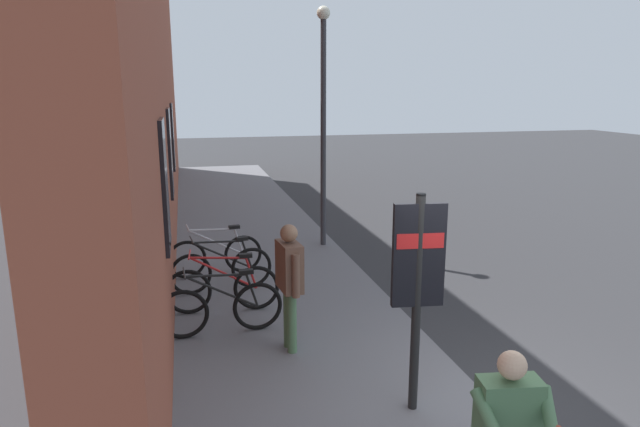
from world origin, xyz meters
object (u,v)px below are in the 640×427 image
at_px(bicycle_under_window, 222,308).
at_px(bicycle_nearest_sign, 222,269).
at_px(bicycle_leaning_wall, 223,288).
at_px(transit_info_sign, 418,269).
at_px(street_lamp, 323,108).
at_px(bicycle_mid_rack, 216,255).
at_px(pedestrian_by_facade, 289,275).

distance_m(bicycle_under_window, bicycle_nearest_sign, 1.75).
xyz_separation_m(bicycle_under_window, bicycle_leaning_wall, (0.81, -0.08, 0.00)).
height_order(bicycle_leaning_wall, transit_info_sign, transit_info_sign).
distance_m(bicycle_under_window, transit_info_sign, 3.28).
relative_size(bicycle_under_window, street_lamp, 0.35).
distance_m(bicycle_under_window, street_lamp, 5.51).
bearing_deg(transit_info_sign, bicycle_leaning_wall, 29.63).
relative_size(bicycle_nearest_sign, street_lamp, 0.35).
relative_size(bicycle_under_window, bicycle_mid_rack, 1.00).
height_order(bicycle_mid_rack, street_lamp, street_lamp).
xyz_separation_m(bicycle_leaning_wall, transit_info_sign, (-3.20, -1.82, 1.21)).
height_order(bicycle_under_window, pedestrian_by_facade, pedestrian_by_facade).
xyz_separation_m(bicycle_under_window, transit_info_sign, (-2.38, -1.90, 1.21)).
xyz_separation_m(bicycle_leaning_wall, pedestrian_by_facade, (-1.51, -0.77, 0.67)).
bearing_deg(transit_info_sign, bicycle_nearest_sign, 23.21).
height_order(bicycle_mid_rack, transit_info_sign, transit_info_sign).
bearing_deg(bicycle_under_window, pedestrian_by_facade, -129.14).
bearing_deg(street_lamp, bicycle_leaning_wall, 143.58).
bearing_deg(pedestrian_by_facade, street_lamp, -19.13).
relative_size(bicycle_mid_rack, transit_info_sign, 0.74).
relative_size(bicycle_under_window, pedestrian_by_facade, 1.02).
xyz_separation_m(transit_info_sign, pedestrian_by_facade, (1.69, 1.04, -0.54)).
distance_m(bicycle_under_window, pedestrian_by_facade, 1.29).
xyz_separation_m(bicycle_mid_rack, transit_info_sign, (-4.98, -1.83, 1.21)).
xyz_separation_m(transit_info_sign, street_lamp, (6.52, -0.63, 1.42)).
bearing_deg(bicycle_nearest_sign, transit_info_sign, -156.79).
bearing_deg(transit_info_sign, street_lamp, -5.51).
bearing_deg(pedestrian_by_facade, bicycle_under_window, 50.86).
xyz_separation_m(bicycle_nearest_sign, street_lamp, (2.39, -2.40, 2.62)).
distance_m(bicycle_under_window, bicycle_leaning_wall, 0.82).
bearing_deg(bicycle_mid_rack, bicycle_nearest_sign, -176.24).
distance_m(bicycle_mid_rack, pedestrian_by_facade, 3.45).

